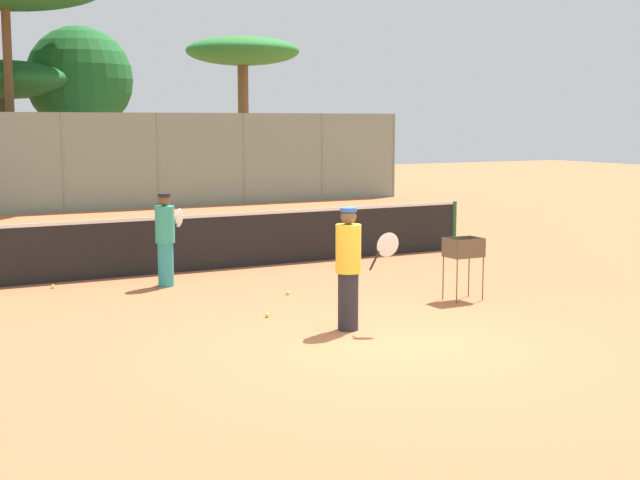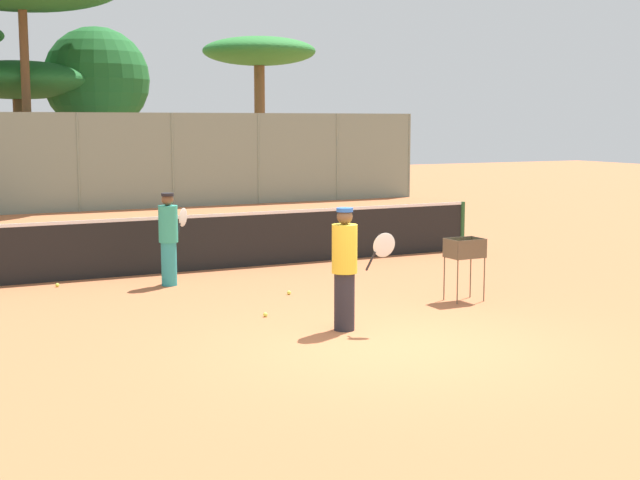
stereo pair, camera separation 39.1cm
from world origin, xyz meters
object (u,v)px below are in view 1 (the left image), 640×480
(player_white_outfit, at_px, (349,267))
(player_red_cap, at_px, (165,238))
(ball_cart, at_px, (464,253))
(tennis_net, at_px, (209,241))
(parked_car, at_px, (67,185))

(player_white_outfit, height_order, player_red_cap, player_white_outfit)
(player_red_cap, height_order, ball_cart, player_red_cap)
(tennis_net, xyz_separation_m, player_white_outfit, (-0.14, -5.54, 0.31))
(player_white_outfit, bearing_deg, tennis_net, 118.80)
(player_white_outfit, bearing_deg, parked_car, 118.07)
(player_red_cap, bearing_deg, ball_cart, -84.72)
(tennis_net, distance_m, player_white_outfit, 5.55)
(parked_car, bearing_deg, tennis_net, -92.49)
(player_white_outfit, distance_m, player_red_cap, 4.45)
(ball_cart, bearing_deg, player_white_outfit, -161.08)
(tennis_net, xyz_separation_m, player_red_cap, (-1.28, -1.24, 0.28))
(tennis_net, height_order, player_red_cap, player_red_cap)
(ball_cart, bearing_deg, parked_car, 95.40)
(parked_car, bearing_deg, player_red_cap, -96.81)
(tennis_net, height_order, player_white_outfit, player_white_outfit)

